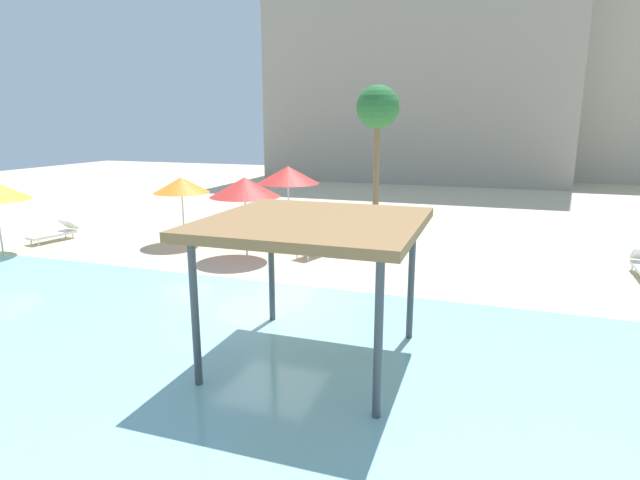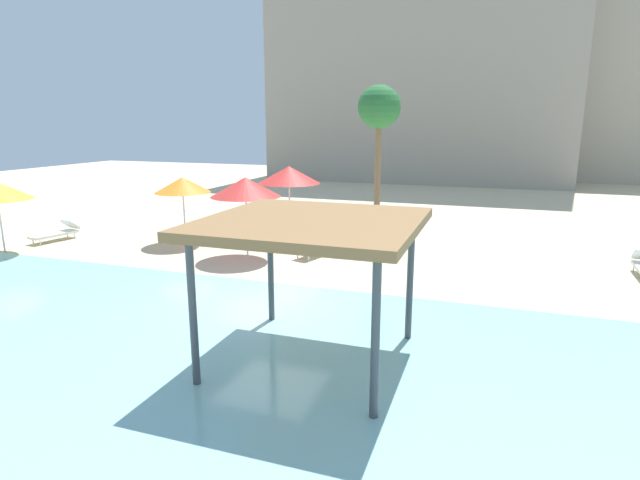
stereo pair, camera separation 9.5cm
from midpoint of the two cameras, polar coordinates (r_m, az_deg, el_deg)
ground_plane at (r=13.47m, az=-5.19°, el=-7.02°), size 80.00×80.00×0.00m
lagoon_water at (r=9.38m, az=-19.07°, el=-17.01°), size 44.00×13.50×0.04m
shade_pavilion at (r=9.51m, az=-0.61°, el=1.31°), size 3.93×3.93×2.86m
beach_umbrella_red_0 at (r=20.36m, az=-3.35°, el=7.29°), size 2.48×2.48×2.92m
beach_umbrella_orange_1 at (r=20.19m, az=-15.00°, el=5.96°), size 2.12×2.12×2.57m
beach_umbrella_red_3 at (r=17.55m, az=-8.19°, el=5.88°), size 2.40×2.40×2.79m
lounge_chair_1 at (r=18.08m, az=-0.02°, el=-0.65°), size 1.14×1.99×0.74m
lounge_chair_4 at (r=22.85m, az=-27.17°, el=0.79°), size 0.97×1.98×0.74m
lounge_chair_6 at (r=20.89m, az=-10.38°, el=1.01°), size 1.08×1.99×0.74m
palm_tree_0 at (r=23.24m, az=6.75°, el=14.21°), size 1.90×1.90×6.22m
hotel_block_0 at (r=45.23m, az=11.57°, el=20.30°), size 23.15×11.76×21.04m
hotel_block_1 at (r=49.01m, az=29.39°, el=14.95°), size 21.24×8.51×15.25m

